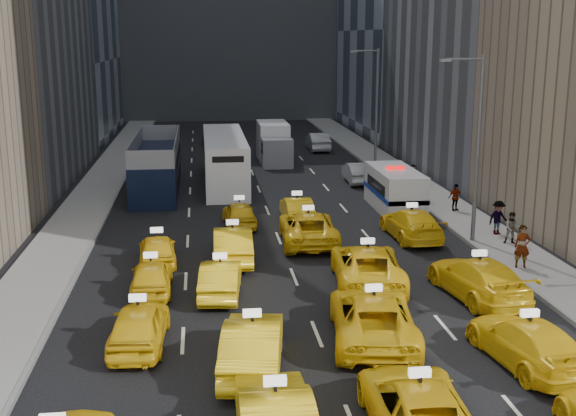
# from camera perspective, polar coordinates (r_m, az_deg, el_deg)

# --- Properties ---
(ground) EXTENTS (160.00, 160.00, 0.00)m
(ground) POSITION_cam_1_polar(r_m,az_deg,el_deg) (23.03, 3.09, -11.84)
(ground) COLOR black
(ground) RESTS_ON ground
(sidewalk_west) EXTENTS (3.00, 90.00, 0.15)m
(sidewalk_west) POSITION_cam_1_polar(r_m,az_deg,el_deg) (47.02, -15.08, 0.97)
(sidewalk_west) COLOR gray
(sidewalk_west) RESTS_ON ground
(sidewalk_east) EXTENTS (3.00, 90.00, 0.15)m
(sidewalk_east) POSITION_cam_1_polar(r_m,az_deg,el_deg) (48.65, 10.20, 1.63)
(sidewalk_east) COLOR gray
(sidewalk_east) RESTS_ON ground
(curb_west) EXTENTS (0.15, 90.00, 0.18)m
(curb_west) POSITION_cam_1_polar(r_m,az_deg,el_deg) (46.83, -13.33, 1.05)
(curb_west) COLOR slate
(curb_west) RESTS_ON ground
(curb_east) EXTENTS (0.15, 90.00, 0.18)m
(curb_east) POSITION_cam_1_polar(r_m,az_deg,el_deg) (48.25, 8.55, 1.62)
(curb_east) COLOR slate
(curb_east) RESTS_ON ground
(streetlight_near) EXTENTS (2.15, 0.22, 9.00)m
(streetlight_near) POSITION_cam_1_polar(r_m,az_deg,el_deg) (35.31, 14.62, 5.00)
(streetlight_near) COLOR #595B60
(streetlight_near) RESTS_ON ground
(streetlight_far) EXTENTS (2.15, 0.22, 9.00)m
(streetlight_far) POSITION_cam_1_polar(r_m,az_deg,el_deg) (54.28, 6.90, 8.13)
(streetlight_far) COLOR #595B60
(streetlight_far) RESTS_ON ground
(taxi_2) EXTENTS (2.61, 5.35, 1.47)m
(taxi_2) POSITION_cam_1_polar(r_m,az_deg,el_deg) (19.09, 10.24, -15.23)
(taxi_2) COLOR yellow
(taxi_2) RESTS_ON ground
(taxi_4) EXTENTS (1.96, 4.36, 1.45)m
(taxi_4) POSITION_cam_1_polar(r_m,az_deg,el_deg) (24.07, -11.70, -9.07)
(taxi_4) COLOR yellow
(taxi_4) RESTS_ON ground
(taxi_5) EXTENTS (2.35, 5.06, 1.61)m
(taxi_5) POSITION_cam_1_polar(r_m,az_deg,el_deg) (22.02, -2.82, -10.77)
(taxi_5) COLOR yellow
(taxi_5) RESTS_ON ground
(taxi_6) EXTENTS (3.41, 6.05, 1.60)m
(taxi_6) POSITION_cam_1_polar(r_m,az_deg,el_deg) (24.22, 6.72, -8.55)
(taxi_6) COLOR yellow
(taxi_6) RESTS_ON ground
(taxi_7) EXTENTS (2.64, 5.22, 1.45)m
(taxi_7) POSITION_cam_1_polar(r_m,az_deg,el_deg) (23.54, 18.39, -10.03)
(taxi_7) COLOR yellow
(taxi_7) RESTS_ON ground
(taxi_8) EXTENTS (1.61, 3.92, 1.33)m
(taxi_8) POSITION_cam_1_polar(r_m,az_deg,el_deg) (28.82, -10.73, -5.35)
(taxi_8) COLOR yellow
(taxi_8) RESTS_ON ground
(taxi_9) EXTENTS (1.85, 4.32, 1.39)m
(taxi_9) POSITION_cam_1_polar(r_m,az_deg,el_deg) (28.17, -5.36, -5.55)
(taxi_9) COLOR yellow
(taxi_9) RESTS_ON ground
(taxi_10) EXTENTS (3.32, 6.07, 1.61)m
(taxi_10) POSITION_cam_1_polar(r_m,az_deg,el_deg) (29.40, 6.27, -4.52)
(taxi_10) COLOR yellow
(taxi_10) RESTS_ON ground
(taxi_11) EXTENTS (2.88, 5.66, 1.57)m
(taxi_11) POSITION_cam_1_polar(r_m,az_deg,el_deg) (28.72, 14.78, -5.38)
(taxi_11) COLOR yellow
(taxi_11) RESTS_ON ground
(taxi_12) EXTENTS (1.84, 4.05, 1.35)m
(taxi_12) POSITION_cam_1_polar(r_m,az_deg,el_deg) (32.32, -10.28, -3.25)
(taxi_12) COLOR yellow
(taxi_12) RESTS_ON ground
(taxi_13) EXTENTS (1.78, 4.85, 1.59)m
(taxi_13) POSITION_cam_1_polar(r_m,az_deg,el_deg) (32.30, -4.39, -2.86)
(taxi_13) COLOR yellow
(taxi_13) RESTS_ON ground
(taxi_14) EXTENTS (2.86, 5.75, 1.57)m
(taxi_14) POSITION_cam_1_polar(r_m,az_deg,el_deg) (34.98, 1.60, -1.57)
(taxi_14) COLOR yellow
(taxi_14) RESTS_ON ground
(taxi_15) EXTENTS (2.30, 5.23, 1.50)m
(taxi_15) POSITION_cam_1_polar(r_m,az_deg,el_deg) (36.34, 9.72, -1.25)
(taxi_15) COLOR yellow
(taxi_15) RESTS_ON ground
(taxi_16) EXTENTS (1.82, 4.02, 1.34)m
(taxi_16) POSITION_cam_1_polar(r_m,az_deg,el_deg) (38.24, -3.86, -0.47)
(taxi_16) COLOR yellow
(taxi_16) RESTS_ON ground
(taxi_17) EXTENTS (1.49, 4.15, 1.36)m
(taxi_17) POSITION_cam_1_polar(r_m,az_deg,el_deg) (39.12, 0.71, -0.11)
(taxi_17) COLOR yellow
(taxi_17) RESTS_ON ground
(nypd_van) EXTENTS (3.02, 6.18, 2.55)m
(nypd_van) POSITION_cam_1_polar(r_m,az_deg,el_deg) (42.24, 8.44, 1.42)
(nypd_van) COLOR silver
(nypd_van) RESTS_ON ground
(double_decker) EXTENTS (4.32, 12.33, 3.51)m
(double_decker) POSITION_cam_1_polar(r_m,az_deg,el_deg) (47.73, -10.33, 3.44)
(double_decker) COLOR black
(double_decker) RESTS_ON ground
(city_bus) EXTENTS (3.78, 13.09, 3.33)m
(city_bus) POSITION_cam_1_polar(r_m,az_deg,el_deg) (49.37, -5.04, 3.83)
(city_bus) COLOR silver
(city_bus) RESTS_ON ground
(box_truck) EXTENTS (2.87, 6.93, 3.09)m
(box_truck) POSITION_cam_1_polar(r_m,az_deg,el_deg) (57.79, -1.12, 5.14)
(box_truck) COLOR silver
(box_truck) RESTS_ON ground
(misc_car_0) EXTENTS (1.57, 4.32, 1.41)m
(misc_car_0) POSITION_cam_1_polar(r_m,az_deg,el_deg) (49.83, 5.49, 2.80)
(misc_car_0) COLOR #989A9F
(misc_car_0) RESTS_ON ground
(misc_car_1) EXTENTS (2.36, 4.94, 1.36)m
(misc_car_1) POSITION_cam_1_polar(r_m,az_deg,el_deg) (60.43, -10.37, 4.48)
(misc_car_1) COLOR black
(misc_car_1) RESTS_ON ground
(misc_car_2) EXTENTS (2.21, 4.98, 1.42)m
(misc_car_2) POSITION_cam_1_polar(r_m,az_deg,el_deg) (68.20, -1.49, 5.72)
(misc_car_2) COLOR slate
(misc_car_2) RESTS_ON ground
(misc_car_3) EXTENTS (1.86, 4.31, 1.45)m
(misc_car_3) POSITION_cam_1_polar(r_m,az_deg,el_deg) (67.04, -5.99, 5.53)
(misc_car_3) COLOR black
(misc_car_3) RESTS_ON ground
(misc_car_4) EXTENTS (1.73, 4.80, 1.58)m
(misc_car_4) POSITION_cam_1_polar(r_m,az_deg,el_deg) (64.01, 2.37, 5.28)
(misc_car_4) COLOR #A1A3A9
(misc_car_4) RESTS_ON ground
(pedestrian_0) EXTENTS (0.77, 0.59, 1.87)m
(pedestrian_0) POSITION_cam_1_polar(r_m,az_deg,el_deg) (32.41, 18.02, -2.90)
(pedestrian_0) COLOR gray
(pedestrian_0) RESTS_ON sidewalk_east
(pedestrian_1) EXTENTS (0.84, 0.61, 1.55)m
(pedestrian_1) POSITION_cam_1_polar(r_m,az_deg,el_deg) (35.98, 17.30, -1.53)
(pedestrian_1) COLOR gray
(pedestrian_1) RESTS_ON sidewalk_east
(pedestrian_2) EXTENTS (1.19, 0.77, 1.72)m
(pedestrian_2) POSITION_cam_1_polar(r_m,az_deg,el_deg) (37.49, 16.28, -0.73)
(pedestrian_2) COLOR gray
(pedestrian_2) RESTS_ON sidewalk_east
(pedestrian_3) EXTENTS (0.98, 0.66, 1.54)m
(pedestrian_3) POSITION_cam_1_polar(r_m,az_deg,el_deg) (42.03, 13.08, 0.83)
(pedestrian_3) COLOR gray
(pedestrian_3) RESTS_ON sidewalk_east
(pedestrian_4) EXTENTS (0.85, 0.54, 1.63)m
(pedestrian_4) POSITION_cam_1_polar(r_m,az_deg,el_deg) (44.52, 10.25, 1.72)
(pedestrian_4) COLOR gray
(pedestrian_4) RESTS_ON sidewalk_east
(pedestrian_5) EXTENTS (1.53, 0.47, 1.64)m
(pedestrian_5) POSITION_cam_1_polar(r_m,az_deg,el_deg) (47.32, 9.84, 2.42)
(pedestrian_5) COLOR gray
(pedestrian_5) RESTS_ON sidewalk_east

